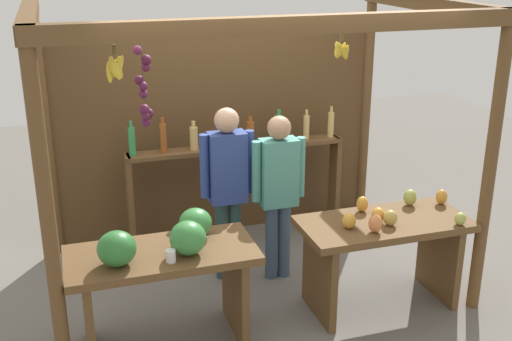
% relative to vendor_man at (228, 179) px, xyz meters
% --- Properties ---
extents(ground_plane, '(12.00, 12.00, 0.00)m').
position_rel_vendor_man_xyz_m(ground_plane, '(0.17, -0.06, -0.94)').
color(ground_plane, slate).
rests_on(ground_plane, ground).
extents(market_stall, '(3.39, 2.20, 2.43)m').
position_rel_vendor_man_xyz_m(market_stall, '(0.17, 0.44, 0.47)').
color(market_stall, brown).
rests_on(market_stall, ground).
extents(fruit_counter_left, '(1.37, 0.66, 1.02)m').
position_rel_vendor_man_xyz_m(fruit_counter_left, '(-0.72, -0.85, -0.28)').
color(fruit_counter_left, brown).
rests_on(fruit_counter_left, ground).
extents(fruit_counter_right, '(1.37, 0.64, 0.91)m').
position_rel_vendor_man_xyz_m(fruit_counter_right, '(1.08, -0.84, -0.36)').
color(fruit_counter_right, brown).
rests_on(fruit_counter_right, ground).
extents(bottle_shelf_unit, '(2.18, 0.22, 1.34)m').
position_rel_vendor_man_xyz_m(bottle_shelf_unit, '(0.29, 0.73, -0.13)').
color(bottle_shelf_unit, brown).
rests_on(bottle_shelf_unit, ground).
extents(vendor_man, '(0.48, 0.21, 1.57)m').
position_rel_vendor_man_xyz_m(vendor_man, '(0.00, 0.00, 0.00)').
color(vendor_man, '#274243').
rests_on(vendor_man, ground).
extents(vendor_woman, '(0.48, 0.20, 1.50)m').
position_rel_vendor_man_xyz_m(vendor_woman, '(0.42, -0.13, -0.05)').
color(vendor_woman, '#3C526D').
rests_on(vendor_woman, ground).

